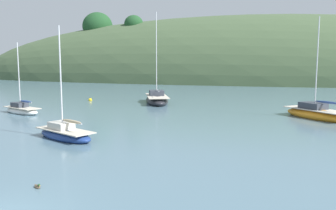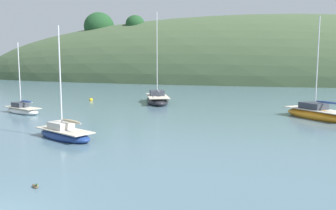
{
  "view_description": "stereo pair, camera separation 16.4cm",
  "coord_description": "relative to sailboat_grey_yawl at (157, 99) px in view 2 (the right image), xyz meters",
  "views": [
    {
      "loc": [
        8.01,
        -7.75,
        4.81
      ],
      "look_at": [
        0.0,
        20.0,
        1.2
      ],
      "focal_mm": 37.27,
      "sensor_mm": 36.0,
      "label": 1
    },
    {
      "loc": [
        8.17,
        -7.71,
        4.81
      ],
      "look_at": [
        0.0,
        20.0,
        1.2
      ],
      "focal_mm": 37.27,
      "sensor_mm": 36.0,
      "label": 2
    }
  ],
  "objects": [
    {
      "name": "sailboat_grey_yawl",
      "position": [
        0.0,
        0.0,
        0.0
      ],
      "size": [
        5.12,
        7.66,
        10.71
      ],
      "color": "#232328",
      "rests_on": "ground"
    },
    {
      "name": "sailboat_cream_ketch",
      "position": [
        16.5,
        -6.68,
        -0.04
      ],
      "size": [
        5.96,
        6.18,
        8.78
      ],
      "color": "orange",
      "rests_on": "ground"
    },
    {
      "name": "duck_straggler",
      "position": [
        4.06,
        -27.42,
        -0.38
      ],
      "size": [
        0.4,
        0.32,
        0.24
      ],
      "color": "brown",
      "rests_on": "ground"
    },
    {
      "name": "far_shoreline_hill",
      "position": [
        4.36,
        48.69,
        -0.37
      ],
      "size": [
        150.0,
        36.0,
        33.48
      ],
      "color": "#425638",
      "rests_on": "ground"
    },
    {
      "name": "sailboat_orange_cutter",
      "position": [
        0.27,
        -19.59,
        -0.11
      ],
      "size": [
        5.02,
        3.42,
        7.17
      ],
      "color": "navy",
      "rests_on": "ground"
    },
    {
      "name": "mooring_buoy_channel",
      "position": [
        -8.59,
        -0.08,
        -0.31
      ],
      "size": [
        0.44,
        0.44,
        0.54
      ],
      "color": "yellow",
      "rests_on": "ground"
    },
    {
      "name": "sailboat_black_sloop",
      "position": [
        -9.69,
        -11.15,
        -0.12
      ],
      "size": [
        4.87,
        3.15,
        6.72
      ],
      "color": "white",
      "rests_on": "ground"
    }
  ]
}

